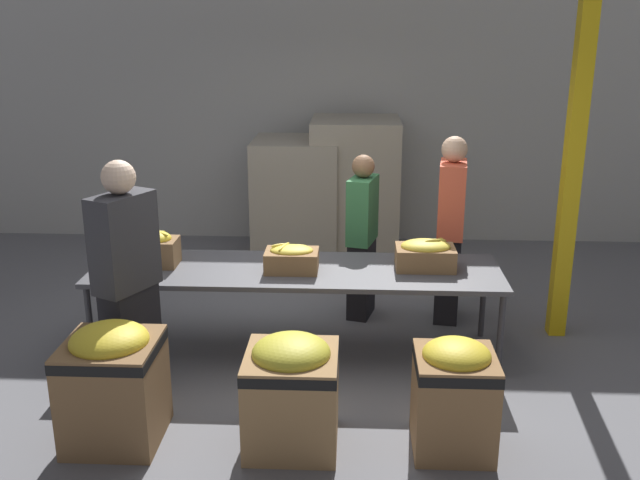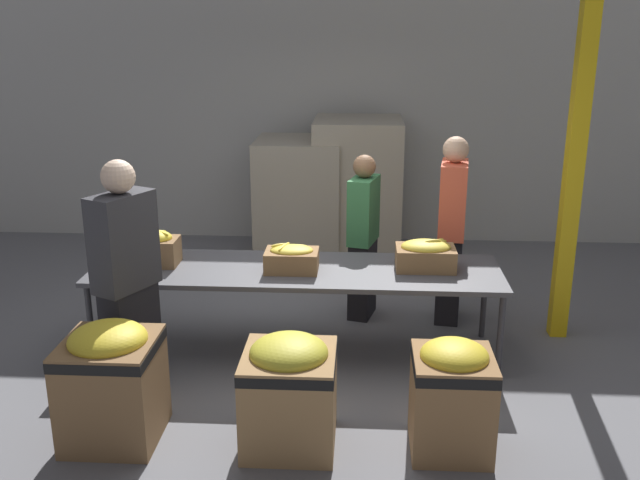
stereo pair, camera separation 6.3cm
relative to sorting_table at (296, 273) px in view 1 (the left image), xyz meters
name	(u,v)px [view 1 (the left image)]	position (x,y,z in m)	size (l,w,h in m)	color
ground_plane	(297,351)	(0.00, 0.00, -0.70)	(30.00, 30.00, 0.00)	slate
wall_back	(317,78)	(0.00, 3.32, 1.30)	(16.00, 0.08, 4.00)	#B7B7B2
sorting_table	(296,273)	(0.00, 0.00, 0.00)	(3.33, 0.89, 0.74)	#4C4C51
banana_box_0	(153,248)	(-1.18, 0.03, 0.19)	(0.40, 0.27, 0.29)	olive
banana_box_1	(292,258)	(-0.03, -0.06, 0.15)	(0.43, 0.29, 0.22)	olive
banana_box_2	(425,254)	(1.05, 0.06, 0.16)	(0.48, 0.32, 0.26)	olive
volunteer_0	(362,238)	(0.54, 0.81, 0.06)	(0.30, 0.45, 1.54)	black
volunteer_1	(128,283)	(-1.15, -0.76, 0.18)	(0.43, 0.53, 1.77)	black
volunteer_2	(450,231)	(1.34, 0.78, 0.15)	(0.29, 0.49, 1.71)	black
donation_bin_0	(113,380)	(-1.09, -1.36, -0.27)	(0.60, 0.60, 0.82)	olive
donation_bin_1	(292,388)	(0.08, -1.36, -0.30)	(0.60, 0.60, 0.76)	#A37A4C
donation_bin_2	(454,392)	(1.12, -1.36, -0.30)	(0.51, 0.51, 0.76)	olive
support_pillar	(579,107)	(2.28, 0.48, 1.30)	(0.14, 0.14, 4.00)	yellow
pallet_stack_0	(296,200)	(-0.20, 2.51, -0.02)	(1.05, 1.05, 1.39)	olive
pallet_stack_1	(355,190)	(0.47, 2.58, 0.09)	(1.08, 1.08, 1.61)	olive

